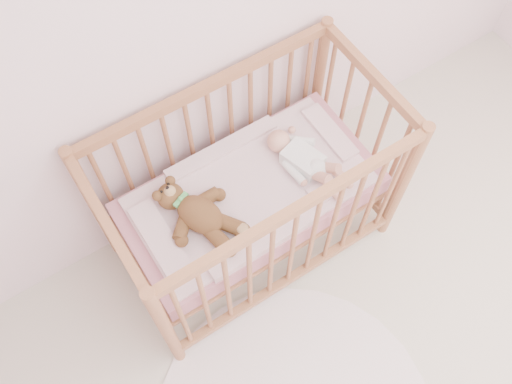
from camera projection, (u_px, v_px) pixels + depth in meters
crib at (250, 196)px, 2.74m from camera, size 1.36×0.76×1.00m
mattress at (250, 198)px, 2.75m from camera, size 1.22×0.62×0.13m
blanket at (250, 190)px, 2.69m from camera, size 1.10×0.58×0.06m
baby at (303, 157)px, 2.69m from camera, size 0.37×0.55×0.12m
teddy_bear at (200, 214)px, 2.53m from camera, size 0.51×0.60×0.14m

